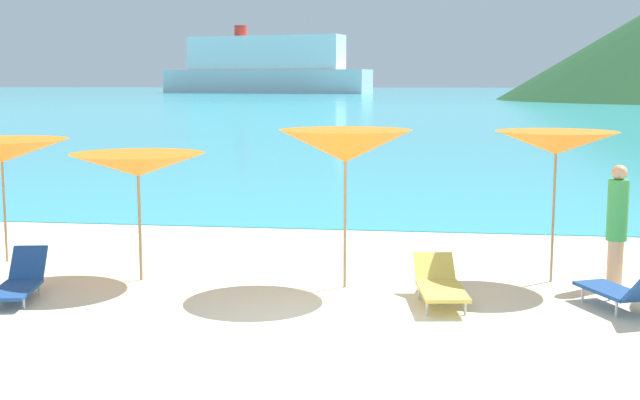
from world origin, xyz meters
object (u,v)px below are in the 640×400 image
at_px(umbrella_3, 345,146).
at_px(beachgoer_1, 617,222).
at_px(umbrella_2, 138,165).
at_px(lounge_chair_4, 19,281).
at_px(lounge_chair_1, 440,284).
at_px(umbrella_4, 556,143).
at_px(cruise_ship, 265,68).
at_px(umbrella_1, 1,151).
at_px(lounge_chair_3, 622,290).

distance_m(umbrella_3, beachgoer_1, 4.26).
xyz_separation_m(umbrella_2, beachgoer_1, (7.27, 0.61, -0.81)).
height_order(umbrella_2, lounge_chair_4, umbrella_2).
relative_size(umbrella_2, lounge_chair_1, 1.31).
bearing_deg(lounge_chair_4, umbrella_4, 3.77).
distance_m(lounge_chair_1, cruise_ship, 220.47).
xyz_separation_m(beachgoer_1, cruise_ship, (-49.96, 213.86, 5.89)).
height_order(umbrella_1, umbrella_2, umbrella_1).
relative_size(umbrella_4, lounge_chair_3, 1.49).
bearing_deg(umbrella_2, cruise_ship, 101.26).
bearing_deg(cruise_ship, umbrella_1, -66.89).
bearing_deg(cruise_ship, lounge_chair_3, -64.47).
xyz_separation_m(umbrella_1, lounge_chair_3, (9.85, -1.84, -1.62)).
bearing_deg(lounge_chair_3, umbrella_4, -91.08).
height_order(umbrella_2, umbrella_3, umbrella_3).
bearing_deg(umbrella_4, lounge_chair_4, -164.65).
relative_size(lounge_chair_3, cruise_ship, 0.03).
relative_size(umbrella_1, umbrella_3, 1.02).
relative_size(umbrella_2, lounge_chair_4, 1.38).
xyz_separation_m(lounge_chair_3, cruise_ship, (-49.76, 215.32, 6.59)).
relative_size(umbrella_3, beachgoer_1, 1.28).
height_order(umbrella_4, lounge_chair_4, umbrella_4).
bearing_deg(umbrella_4, umbrella_3, -165.72).
bearing_deg(cruise_ship, lounge_chair_1, -65.08).
relative_size(umbrella_1, lounge_chair_4, 1.57).
bearing_deg(beachgoer_1, lounge_chair_4, -28.26).
bearing_deg(umbrella_1, umbrella_3, -9.45).
relative_size(umbrella_2, cruise_ship, 0.04).
bearing_deg(lounge_chair_3, cruise_ship, -101.67).
distance_m(umbrella_1, lounge_chair_3, 10.15).
distance_m(umbrella_3, lounge_chair_3, 4.35).
xyz_separation_m(umbrella_3, lounge_chair_4, (-4.55, -1.31, -1.88)).
distance_m(umbrella_2, cruise_ship, 218.73).
relative_size(umbrella_2, lounge_chair_3, 1.37).
bearing_deg(cruise_ship, lounge_chair_4, -66.63).
height_order(umbrella_3, beachgoer_1, umbrella_3).
distance_m(umbrella_1, umbrella_4, 9.14).
distance_m(lounge_chair_1, lounge_chair_4, 6.00).
distance_m(umbrella_1, cruise_ship, 217.24).
distance_m(umbrella_2, umbrella_4, 6.42).
relative_size(umbrella_3, lounge_chair_3, 1.52).
bearing_deg(umbrella_2, umbrella_3, -0.33).
bearing_deg(umbrella_4, umbrella_2, -173.00).
height_order(umbrella_1, lounge_chair_3, umbrella_1).
bearing_deg(lounge_chair_4, umbrella_2, 33.37).
bearing_deg(umbrella_2, beachgoer_1, 4.81).
bearing_deg(lounge_chair_4, umbrella_3, 4.50).
height_order(umbrella_2, lounge_chair_3, umbrella_2).
height_order(lounge_chair_1, beachgoer_1, beachgoer_1).
bearing_deg(lounge_chair_1, lounge_chair_3, -10.61).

